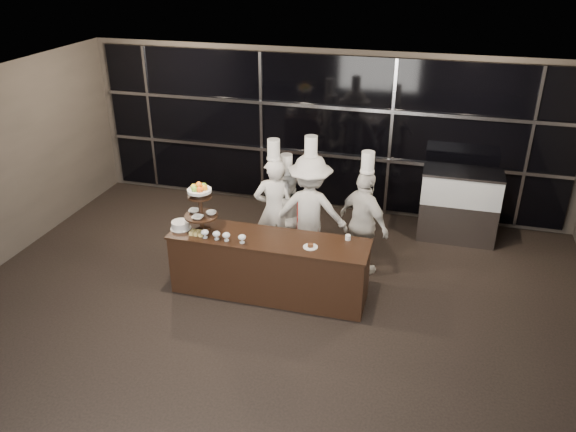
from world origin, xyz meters
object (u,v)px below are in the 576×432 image
(chef_b, at_px, (286,213))
(chef_c, at_px, (310,211))
(buffet_counter, at_px, (269,266))
(layer_cake, at_px, (181,225))
(display_case, at_px, (459,203))
(chef_d, at_px, (364,223))
(display_stand, at_px, (200,203))
(chef_a, at_px, (274,209))

(chef_b, height_order, chef_c, chef_c)
(buffet_counter, height_order, layer_cake, layer_cake)
(layer_cake, height_order, display_case, display_case)
(display_case, height_order, chef_d, chef_d)
(display_stand, bearing_deg, chef_b, 52.07)
(display_case, bearing_deg, display_stand, -145.67)
(chef_c, bearing_deg, chef_d, -3.60)
(buffet_counter, height_order, display_case, display_case)
(chef_a, bearing_deg, chef_c, 2.14)
(layer_cake, xyz_separation_m, chef_a, (1.10, 1.04, -0.08))
(display_stand, xyz_separation_m, chef_b, (0.93, 1.19, -0.60))
(display_stand, bearing_deg, chef_a, 51.24)
(chef_c, bearing_deg, buffet_counter, -109.40)
(buffet_counter, xyz_separation_m, layer_cake, (-1.31, -0.05, 0.51))
(buffet_counter, distance_m, chef_c, 1.16)
(buffet_counter, xyz_separation_m, chef_a, (-0.21, 0.99, 0.43))
(layer_cake, height_order, chef_d, chef_d)
(chef_c, bearing_deg, chef_b, 156.41)
(display_case, relative_size, chef_b, 0.75)
(display_case, distance_m, chef_a, 3.19)
(display_stand, bearing_deg, chef_c, 36.61)
(layer_cake, relative_size, display_case, 0.23)
(display_stand, bearing_deg, layer_cake, -170.95)
(buffet_counter, bearing_deg, display_case, 43.37)
(buffet_counter, distance_m, display_case, 3.60)
(display_stand, height_order, display_case, display_stand)
(display_case, bearing_deg, buffet_counter, -136.63)
(buffet_counter, height_order, chef_d, chef_d)
(display_stand, distance_m, display_case, 4.42)
(chef_c, bearing_deg, display_case, 32.89)
(chef_a, relative_size, chef_c, 0.96)
(chef_b, bearing_deg, chef_d, -10.64)
(chef_d, bearing_deg, chef_a, 178.70)
(chef_a, height_order, chef_d, chef_a)
(display_stand, distance_m, chef_c, 1.74)
(chef_a, bearing_deg, display_stand, -128.76)
(display_case, bearing_deg, chef_d, -132.96)
(layer_cake, relative_size, chef_c, 0.14)
(layer_cake, bearing_deg, display_stand, 9.05)
(chef_d, bearing_deg, chef_c, 176.40)
(layer_cake, relative_size, chef_b, 0.17)
(display_case, xyz_separation_m, chef_b, (-2.68, -1.27, 0.05))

